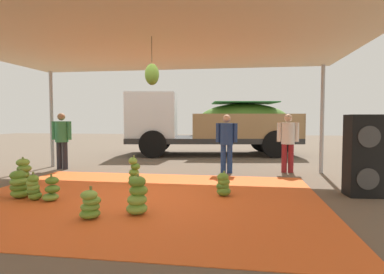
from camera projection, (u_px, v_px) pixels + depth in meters
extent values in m
plane|color=brown|center=(176.00, 171.00, 8.67)|extent=(40.00, 40.00, 0.00)
cube|color=#E05B23|center=(142.00, 198.00, 5.71)|extent=(6.26, 4.93, 0.01)
cylinder|color=#9EA0A5|center=(52.00, 119.00, 9.46)|extent=(0.10, 0.10, 2.80)
cylinder|color=#9EA0A5|center=(322.00, 119.00, 8.31)|extent=(0.10, 0.10, 2.80)
cube|color=beige|center=(141.00, 37.00, 5.55)|extent=(8.00, 7.00, 0.06)
cylinder|color=#4C422D|center=(152.00, 49.00, 5.40)|extent=(0.01, 0.01, 0.43)
ellipsoid|color=#60932D|center=(152.00, 74.00, 5.42)|extent=(0.24, 0.24, 0.36)
ellipsoid|color=#477523|center=(25.00, 180.00, 6.91)|extent=(0.40, 0.40, 0.17)
ellipsoid|color=#60932D|center=(22.00, 175.00, 6.86)|extent=(0.33, 0.33, 0.17)
ellipsoid|color=#6B9E38|center=(24.00, 168.00, 6.88)|extent=(0.40, 0.40, 0.17)
ellipsoid|color=#75A83D|center=(23.00, 162.00, 6.88)|extent=(0.34, 0.34, 0.17)
cylinder|color=olive|center=(23.00, 160.00, 6.85)|extent=(0.04, 0.04, 0.12)
ellipsoid|color=#60932D|center=(134.00, 178.00, 7.16)|extent=(0.33, 0.33, 0.16)
ellipsoid|color=#60932D|center=(134.00, 172.00, 7.16)|extent=(0.32, 0.32, 0.16)
ellipsoid|color=#518428|center=(135.00, 167.00, 7.15)|extent=(0.26, 0.26, 0.16)
ellipsoid|color=#75A83D|center=(133.00, 161.00, 7.11)|extent=(0.27, 0.27, 0.16)
cylinder|color=olive|center=(134.00, 158.00, 7.11)|extent=(0.04, 0.04, 0.12)
ellipsoid|color=#75A83D|center=(50.00, 197.00, 5.51)|extent=(0.37, 0.37, 0.13)
ellipsoid|color=#518428|center=(52.00, 189.00, 5.51)|extent=(0.35, 0.35, 0.13)
ellipsoid|color=#518428|center=(52.00, 181.00, 5.54)|extent=(0.29, 0.29, 0.13)
cylinder|color=olive|center=(51.00, 177.00, 5.51)|extent=(0.04, 0.04, 0.12)
ellipsoid|color=#518428|center=(224.00, 191.00, 5.87)|extent=(0.30, 0.30, 0.17)
ellipsoid|color=#477523|center=(223.00, 186.00, 5.89)|extent=(0.33, 0.33, 0.17)
ellipsoid|color=#60932D|center=(224.00, 182.00, 5.88)|extent=(0.26, 0.26, 0.17)
ellipsoid|color=#60932D|center=(223.00, 177.00, 5.87)|extent=(0.28, 0.28, 0.17)
cylinder|color=olive|center=(224.00, 174.00, 5.88)|extent=(0.04, 0.04, 0.12)
ellipsoid|color=#60932D|center=(21.00, 193.00, 5.73)|extent=(0.48, 0.48, 0.17)
ellipsoid|color=#518428|center=(20.00, 187.00, 5.72)|extent=(0.44, 0.44, 0.17)
ellipsoid|color=#6B9E38|center=(19.00, 181.00, 5.68)|extent=(0.41, 0.41, 0.17)
ellipsoid|color=#518428|center=(18.00, 175.00, 5.69)|extent=(0.30, 0.30, 0.17)
cylinder|color=olive|center=(19.00, 172.00, 5.69)|extent=(0.04, 0.04, 0.12)
ellipsoid|color=#60932D|center=(35.00, 196.00, 5.57)|extent=(0.31, 0.31, 0.15)
ellipsoid|color=#477523|center=(33.00, 192.00, 5.56)|extent=(0.23, 0.23, 0.15)
ellipsoid|color=#75A83D|center=(33.00, 187.00, 5.56)|extent=(0.21, 0.21, 0.15)
ellipsoid|color=#75A83D|center=(32.00, 183.00, 5.54)|extent=(0.26, 0.26, 0.15)
ellipsoid|color=#60932D|center=(33.00, 179.00, 5.54)|extent=(0.26, 0.26, 0.15)
cylinder|color=olive|center=(33.00, 175.00, 5.55)|extent=(0.04, 0.04, 0.12)
ellipsoid|color=#75A83D|center=(137.00, 208.00, 4.74)|extent=(0.38, 0.38, 0.17)
ellipsoid|color=#75A83D|center=(137.00, 200.00, 4.73)|extent=(0.41, 0.41, 0.17)
ellipsoid|color=#60932D|center=(138.00, 190.00, 4.76)|extent=(0.30, 0.30, 0.17)
ellipsoid|color=#518428|center=(137.00, 182.00, 4.75)|extent=(0.33, 0.33, 0.17)
cylinder|color=olive|center=(138.00, 178.00, 4.73)|extent=(0.04, 0.04, 0.12)
ellipsoid|color=#60932D|center=(90.00, 214.00, 4.55)|extent=(0.32, 0.32, 0.13)
ellipsoid|color=#6B9E38|center=(90.00, 207.00, 4.58)|extent=(0.34, 0.34, 0.13)
ellipsoid|color=#6B9E38|center=(92.00, 201.00, 4.56)|extent=(0.35, 0.35, 0.13)
ellipsoid|color=#75A83D|center=(89.00, 195.00, 4.51)|extent=(0.30, 0.30, 0.13)
cylinder|color=olive|center=(91.00, 190.00, 4.53)|extent=(0.04, 0.04, 0.12)
cube|color=#2D2D2D|center=(212.00, 139.00, 12.74)|extent=(6.82, 3.42, 0.20)
cube|color=silver|center=(153.00, 115.00, 12.69)|extent=(2.15, 2.53, 1.70)
cube|color=#232D38|center=(130.00, 107.00, 12.68)|extent=(0.32, 1.97, 0.75)
cube|color=#99754C|center=(249.00, 126.00, 11.51)|extent=(4.01, 0.68, 0.90)
cube|color=#99754C|center=(239.00, 125.00, 13.90)|extent=(4.01, 0.68, 0.90)
cube|color=#99754C|center=(294.00, 126.00, 12.70)|extent=(0.45, 2.47, 0.90)
ellipsoid|color=#477523|center=(244.00, 120.00, 12.69)|extent=(3.83, 2.59, 1.32)
cube|color=#237533|center=(244.00, 103.00, 12.65)|extent=(2.68, 2.23, 0.04)
cylinder|color=black|center=(153.00, 144.00, 11.61)|extent=(1.03, 0.43, 1.00)
cylinder|color=black|center=(159.00, 140.00, 13.89)|extent=(1.03, 0.43, 1.00)
cylinder|color=black|center=(275.00, 144.00, 11.60)|extent=(1.03, 0.43, 1.00)
cylinder|color=black|center=(262.00, 140.00, 13.88)|extent=(1.03, 0.43, 1.00)
cylinder|color=maroon|center=(284.00, 158.00, 8.49)|extent=(0.14, 0.14, 0.75)
cylinder|color=maroon|center=(291.00, 158.00, 8.47)|extent=(0.14, 0.14, 0.75)
cylinder|color=silver|center=(288.00, 133.00, 8.44)|extent=(0.34, 0.34, 0.56)
cylinder|color=silver|center=(279.00, 132.00, 8.48)|extent=(0.11, 0.11, 0.50)
cylinder|color=silver|center=(297.00, 132.00, 8.41)|extent=(0.11, 0.11, 0.50)
sphere|color=tan|center=(288.00, 118.00, 8.42)|extent=(0.20, 0.20, 0.20)
cylinder|color=#26262D|center=(59.00, 156.00, 9.02)|extent=(0.14, 0.14, 0.77)
cylinder|color=#26262D|center=(65.00, 156.00, 8.99)|extent=(0.14, 0.14, 0.77)
cylinder|color=#337A4C|center=(62.00, 132.00, 8.97)|extent=(0.35, 0.35, 0.58)
cylinder|color=#337A4C|center=(54.00, 130.00, 9.00)|extent=(0.11, 0.11, 0.51)
cylinder|color=#337A4C|center=(69.00, 131.00, 8.93)|extent=(0.11, 0.11, 0.51)
sphere|color=#936B4C|center=(61.00, 117.00, 8.94)|extent=(0.21, 0.21, 0.21)
cylinder|color=navy|center=(223.00, 159.00, 8.41)|extent=(0.14, 0.14, 0.75)
cylinder|color=navy|center=(230.00, 159.00, 8.39)|extent=(0.14, 0.14, 0.75)
cylinder|color=navy|center=(227.00, 134.00, 8.36)|extent=(0.34, 0.34, 0.56)
cylinder|color=navy|center=(218.00, 133.00, 8.39)|extent=(0.11, 0.11, 0.50)
cylinder|color=navy|center=(235.00, 133.00, 8.33)|extent=(0.11, 0.11, 0.50)
sphere|color=tan|center=(227.00, 119.00, 8.34)|extent=(0.20, 0.20, 0.20)
cube|color=black|center=(363.00, 177.00, 5.90)|extent=(0.62, 0.48, 0.72)
cylinder|color=#383838|center=(368.00, 179.00, 5.67)|extent=(0.38, 0.04, 0.38)
cube|color=black|center=(364.00, 136.00, 5.85)|extent=(0.62, 0.48, 0.78)
cylinder|color=#383838|center=(369.00, 137.00, 5.62)|extent=(0.38, 0.04, 0.38)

